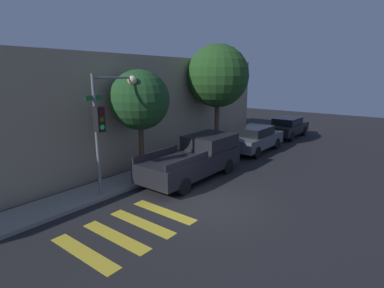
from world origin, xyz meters
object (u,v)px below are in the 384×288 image
Objects in this scene: pickup_truck at (196,158)px; sedan_near_corner at (255,138)px; traffic_light_pole at (107,113)px; tree_midblock at (218,76)px; sedan_middle at (288,127)px; tree_near_corner at (140,100)px.

pickup_truck is 1.18× the size of sedan_near_corner.
traffic_light_pole is at bearing 161.23° from pickup_truck.
sedan_near_corner is at bearing -56.94° from tree_midblock.
sedan_near_corner is at bearing 180.00° from sedan_middle.
tree_midblock is at bearing 4.53° from traffic_light_pole.
tree_near_corner reaches higher than traffic_light_pole.
tree_near_corner is (-1.51, 1.93, 2.58)m from pickup_truck.
sedan_near_corner is (5.90, 0.00, -0.09)m from pickup_truck.
traffic_light_pole is at bearing 175.21° from sedan_middle.
sedan_near_corner reaches higher than sedan_middle.
sedan_middle is 13.30m from tree_near_corner.
pickup_truck is 1.10× the size of tree_near_corner.
pickup_truck is (3.73, -1.27, -2.29)m from traffic_light_pole.
traffic_light_pole is 0.87× the size of pickup_truck.
tree_near_corner is at bearing 127.98° from pickup_truck.
pickup_truck is 1.20× the size of sedan_middle.
traffic_light_pole is 10.00m from sedan_near_corner.
traffic_light_pole reaches higher than pickup_truck.
sedan_near_corner is 4.34m from tree_midblock.
tree_midblock is (-6.73, 1.93, 3.71)m from sedan_middle.
tree_midblock reaches higher than tree_near_corner.
tree_midblock is (-1.26, 1.93, 3.68)m from sedan_near_corner.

